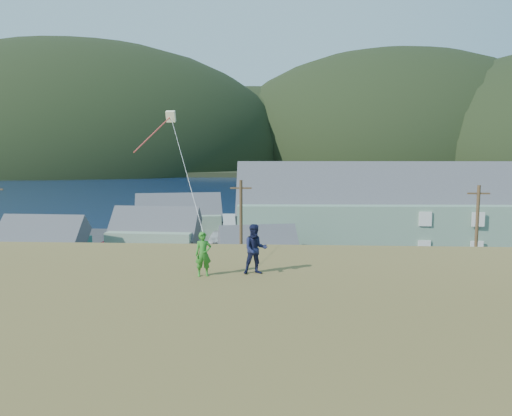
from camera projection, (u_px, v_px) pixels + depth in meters
The scene contains 16 objects.
ground at pixel (263, 309), 36.54m from camera, with size 900.00×900.00×0.00m, color #0A1638.
grass_strip at pixel (261, 317), 34.55m from camera, with size 110.00×8.00×0.10m, color #4C3D19.
waterfront_lot at pixel (269, 258), 53.39m from camera, with size 72.00×36.00×0.12m, color #28282B.
wharf at pixel (235, 222), 76.48m from camera, with size 26.00×14.00×0.90m, color gray.
far_shore at pixel (282, 164), 363.64m from camera, with size 900.00×320.00×2.00m, color black.
far_hills at pixel (339, 165), 311.36m from camera, with size 760.00×265.00×143.00m.
lodge at pixel (403, 214), 53.26m from camera, with size 35.74×11.33×12.44m.
shed_teal at pixel (41, 246), 47.76m from camera, with size 8.43×6.09×6.46m.
shed_palegreen_near at pixel (155, 236), 52.67m from camera, with size 9.50×6.23×6.71m.
shed_white at pixel (259, 253), 45.48m from camera, with size 7.99×6.20×5.65m.
shed_palegreen_far at pixel (179, 219), 63.76m from camera, with size 11.93×8.37×7.31m.
utility_poles at pixel (232, 242), 37.61m from camera, with size 36.66×0.24×9.22m.
parked_cars at pixel (188, 243), 57.84m from camera, with size 16.74×13.52×1.58m.
kite_flyer_green at pixel (203, 254), 17.39m from camera, with size 0.57×0.37×1.56m, color #2A7B21.
kite_flyer_navy at pixel (255, 249), 17.68m from camera, with size 0.87×0.68×1.79m, color #151A3A.
kite_rig at pixel (168, 120), 24.97m from camera, with size 2.12×4.43×9.99m.
Camera 1 is at (1.48, -35.39, 11.61)m, focal length 35.00 mm.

